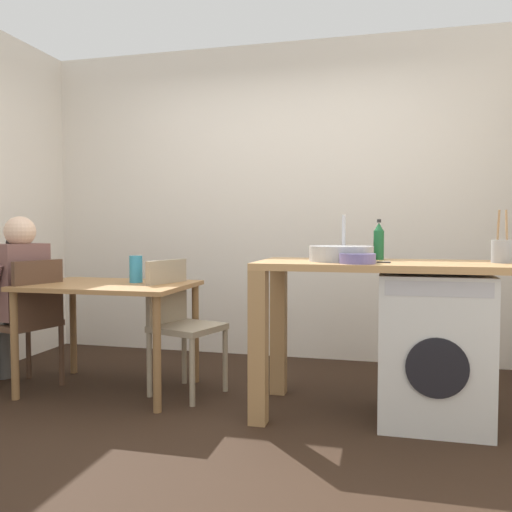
# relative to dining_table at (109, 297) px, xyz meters

# --- Properties ---
(ground_plane) EXTENTS (5.46, 5.46, 0.00)m
(ground_plane) POSITION_rel_dining_table_xyz_m (0.93, -0.47, -0.64)
(ground_plane) COLOR black
(wall_back) EXTENTS (4.60, 0.10, 2.70)m
(wall_back) POSITION_rel_dining_table_xyz_m (0.93, 1.28, 0.71)
(wall_back) COLOR silver
(wall_back) RESTS_ON ground_plane
(dining_table) EXTENTS (1.10, 0.76, 0.74)m
(dining_table) POSITION_rel_dining_table_xyz_m (0.00, 0.00, 0.00)
(dining_table) COLOR #9E7042
(dining_table) RESTS_ON ground_plane
(chair_person_seat) EXTENTS (0.49, 0.49, 0.90)m
(chair_person_seat) POSITION_rel_dining_table_xyz_m (-0.55, -0.12, -0.14)
(chair_person_seat) COLOR #4C3323
(chair_person_seat) RESTS_ON ground_plane
(chair_opposite) EXTENTS (0.50, 0.50, 0.90)m
(chair_opposite) POSITION_rel_dining_table_xyz_m (0.48, 0.07, -0.14)
(chair_opposite) COLOR gray
(chair_opposite) RESTS_ON ground_plane
(seated_person) EXTENTS (0.55, 0.54, 1.20)m
(seated_person) POSITION_rel_dining_table_xyz_m (-0.70, -0.08, 0.03)
(seated_person) COLOR #595651
(seated_person) RESTS_ON ground_plane
(kitchen_counter) EXTENTS (1.50, 0.68, 0.92)m
(kitchen_counter) POSITION_rel_dining_table_xyz_m (1.63, -0.08, 0.12)
(kitchen_counter) COLOR tan
(kitchen_counter) RESTS_ON ground_plane
(washing_machine) EXTENTS (0.60, 0.61, 0.86)m
(washing_machine) POSITION_rel_dining_table_xyz_m (2.10, -0.08, -0.21)
(washing_machine) COLOR silver
(washing_machine) RESTS_ON ground_plane
(sink_basin) EXTENTS (0.38, 0.38, 0.09)m
(sink_basin) POSITION_rel_dining_table_xyz_m (1.58, -0.08, 0.32)
(sink_basin) COLOR #9EA0A5
(sink_basin) RESTS_ON kitchen_counter
(tap) EXTENTS (0.02, 0.02, 0.28)m
(tap) POSITION_rel_dining_table_xyz_m (1.58, 0.10, 0.42)
(tap) COLOR #B2B2B7
(tap) RESTS_ON kitchen_counter
(bottle_tall_green) EXTENTS (0.06, 0.06, 0.25)m
(bottle_tall_green) POSITION_rel_dining_table_xyz_m (1.79, 0.13, 0.39)
(bottle_tall_green) COLOR #19592D
(bottle_tall_green) RESTS_ON kitchen_counter
(mixing_bowl) EXTENTS (0.20, 0.20, 0.06)m
(mixing_bowl) POSITION_rel_dining_table_xyz_m (1.68, -0.28, 0.31)
(mixing_bowl) COLOR slate
(mixing_bowl) RESTS_ON kitchen_counter
(utensil_crock) EXTENTS (0.11, 0.11, 0.30)m
(utensil_crock) POSITION_rel_dining_table_xyz_m (2.47, -0.03, 0.35)
(utensil_crock) COLOR gray
(utensil_crock) RESTS_ON kitchen_counter
(vase) EXTENTS (0.09, 0.09, 0.19)m
(vase) POSITION_rel_dining_table_xyz_m (0.15, 0.10, 0.19)
(vase) COLOR teal
(vase) RESTS_ON dining_table
(scissors) EXTENTS (0.15, 0.06, 0.01)m
(scissors) POSITION_rel_dining_table_xyz_m (1.79, -0.18, 0.28)
(scissors) COLOR #B2B2B7
(scissors) RESTS_ON kitchen_counter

